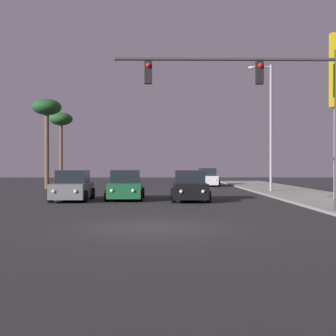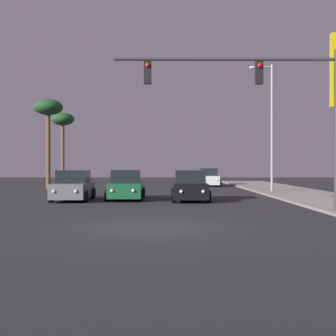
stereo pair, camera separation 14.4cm
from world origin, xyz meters
name	(u,v)px [view 2 (the right image)]	position (x,y,z in m)	size (l,w,h in m)	color
ground_plane	(149,227)	(0.00, 0.00, 0.00)	(120.00, 120.00, 0.00)	#28282B
sidewalk_right	(334,201)	(9.50, 10.00, 0.06)	(5.00, 60.00, 0.12)	gray
car_white	(209,178)	(4.61, 28.89, 0.76)	(2.04, 4.34, 1.68)	silver
car_black	(190,187)	(1.90, 11.03, 0.76)	(2.04, 4.32, 1.68)	black
car_green	(126,186)	(-1.69, 11.84, 0.76)	(2.04, 4.33, 1.68)	#195933
car_grey	(73,187)	(-4.58, 11.21, 0.76)	(2.04, 4.32, 1.68)	slate
traffic_light_mast	(270,94)	(4.73, 4.06, 4.81)	(9.06, 0.36, 6.50)	#38383D
street_lamp	(270,121)	(8.02, 18.54, 5.12)	(1.74, 0.24, 9.00)	#99999E
palm_tree_mid	(48,111)	(-9.13, 24.00, 6.42)	(2.40, 2.40, 7.43)	brown
palm_tree_far	(63,122)	(-10.11, 34.00, 6.41)	(2.40, 2.40, 7.43)	brown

